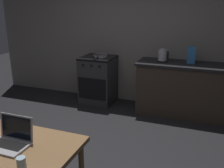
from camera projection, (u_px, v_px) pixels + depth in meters
ground_plane at (74, 165)px, 3.00m from camera, size 12.00×12.00×0.00m
back_wall at (147, 30)px, 4.58m from camera, size 6.40×0.10×2.78m
kitchen_counter at (201, 91)px, 4.21m from camera, size 2.16×0.64×0.90m
stove_oven at (98, 80)px, 4.83m from camera, size 0.60×0.62×0.90m
dining_table at (1, 159)px, 1.99m from camera, size 1.13×0.89×0.74m
laptop at (11, 140)px, 2.03m from camera, size 0.32×0.25×0.23m
electric_kettle at (163, 56)px, 4.27m from camera, size 0.18×0.15×0.22m
frying_pan at (100, 56)px, 4.65m from camera, size 0.26×0.43×0.05m
drinking_glass at (22, 165)px, 1.70m from camera, size 0.06×0.06×0.11m
cereal_box at (191, 55)px, 4.12m from camera, size 0.13×0.05×0.28m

